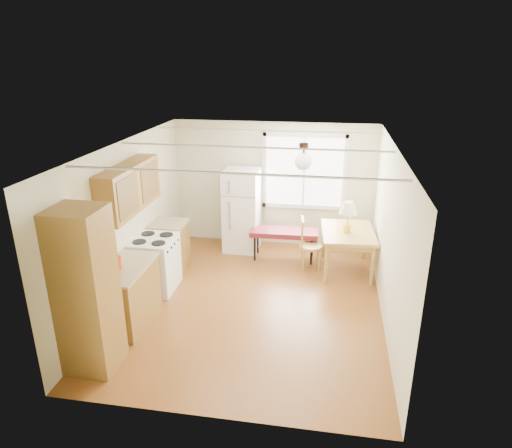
% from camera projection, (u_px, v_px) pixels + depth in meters
% --- Properties ---
extents(room_shell, '(4.60, 5.60, 2.62)m').
position_uv_depth(room_shell, '(252.00, 229.00, 6.84)').
color(room_shell, '#603313').
rests_on(room_shell, ground).
extents(kitchen_run, '(0.65, 3.40, 2.20)m').
position_uv_depth(kitchen_run, '(130.00, 264.00, 6.66)').
color(kitchen_run, brown).
rests_on(kitchen_run, ground).
extents(window_unit, '(1.64, 0.05, 1.51)m').
position_uv_depth(window_unit, '(304.00, 172.00, 8.93)').
color(window_unit, white).
rests_on(window_unit, room_shell).
extents(pendant_light, '(0.26, 0.26, 0.40)m').
position_uv_depth(pendant_light, '(303.00, 160.00, 6.75)').
color(pendant_light, black).
rests_on(pendant_light, room_shell).
extents(refrigerator, '(0.68, 0.71, 1.63)m').
position_uv_depth(refrigerator, '(242.00, 210.00, 8.99)').
color(refrigerator, white).
rests_on(refrigerator, ground).
extents(bench, '(1.29, 0.51, 0.59)m').
position_uv_depth(bench, '(284.00, 233.00, 8.64)').
color(bench, maroon).
rests_on(bench, ground).
extents(dining_table, '(1.00, 1.28, 0.76)m').
position_uv_depth(dining_table, '(348.00, 236.00, 8.14)').
color(dining_table, '#AC8942').
rests_on(dining_table, ground).
extents(chair, '(0.43, 0.42, 0.95)m').
position_uv_depth(chair, '(306.00, 240.00, 8.27)').
color(chair, '#AC8942').
rests_on(chair, ground).
extents(table_lamp, '(0.32, 0.32, 0.56)m').
position_uv_depth(table_lamp, '(348.00, 210.00, 7.92)').
color(table_lamp, gold).
rests_on(table_lamp, dining_table).
extents(coffee_maker, '(0.19, 0.23, 0.32)m').
position_uv_depth(coffee_maker, '(109.00, 270.00, 6.06)').
color(coffee_maker, black).
rests_on(coffee_maker, kitchen_run).
extents(kettle, '(0.13, 0.13, 0.25)m').
position_uv_depth(kettle, '(117.00, 262.00, 6.33)').
color(kettle, red).
rests_on(kettle, kitchen_run).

